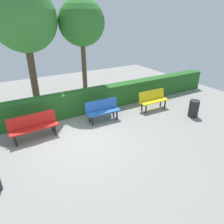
% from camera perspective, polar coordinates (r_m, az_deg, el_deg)
% --- Properties ---
extents(ground_plane, '(18.04, 18.04, 0.00)m').
position_cam_1_polar(ground_plane, '(7.42, -8.48, -7.34)').
color(ground_plane, gray).
extents(bench_yellow, '(1.42, 0.48, 0.86)m').
position_cam_1_polar(bench_yellow, '(9.64, 11.30, 3.50)').
color(bench_yellow, yellow).
rests_on(bench_yellow, ground_plane).
extents(bench_blue, '(1.41, 0.52, 0.86)m').
position_cam_1_polar(bench_blue, '(8.39, -2.62, 0.66)').
color(bench_blue, blue).
rests_on(bench_blue, ground_plane).
extents(bench_red, '(1.66, 0.55, 0.86)m').
position_cam_1_polar(bench_red, '(7.67, -20.93, -3.53)').
color(bench_red, red).
rests_on(bench_red, ground_plane).
extents(hedge_row, '(14.04, 0.58, 1.02)m').
position_cam_1_polar(hedge_row, '(9.29, -6.59, 3.20)').
color(hedge_row, '#266023').
rests_on(hedge_row, ground_plane).
extents(tree_near, '(2.06, 2.06, 4.71)m').
position_cam_1_polar(tree_near, '(10.01, -8.41, 23.13)').
color(tree_near, brown).
rests_on(tree_near, ground_plane).
extents(tree_mid, '(2.66, 2.66, 5.17)m').
position_cam_1_polar(tree_mid, '(9.76, -23.21, 22.40)').
color(tree_mid, brown).
rests_on(tree_mid, ground_plane).
extents(trash_bin, '(0.41, 0.41, 0.72)m').
position_cam_1_polar(trash_bin, '(9.45, 21.70, 0.93)').
color(trash_bin, '#262628').
rests_on(trash_bin, ground_plane).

